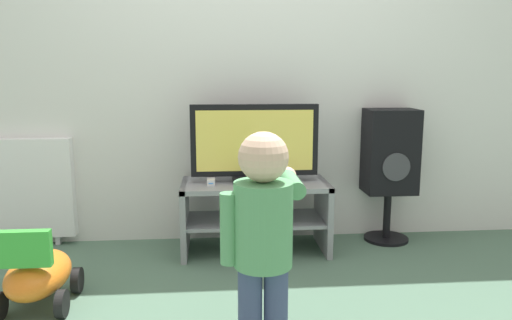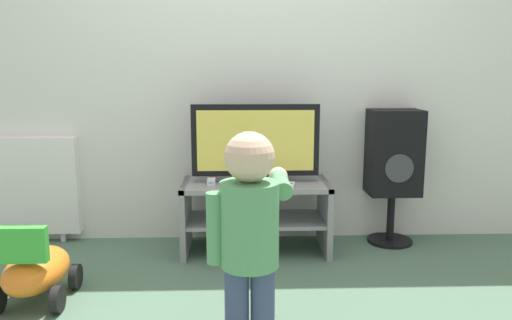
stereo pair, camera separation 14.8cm
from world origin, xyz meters
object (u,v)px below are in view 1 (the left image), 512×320
Objects in this scene: remote_secondary at (279,185)px; remote_primary at (292,185)px; ride_on_toy at (38,274)px; speaker_tower at (390,156)px; radiator at (10,189)px; child at (264,225)px; game_console at (211,180)px; television at (255,144)px.

remote_primary is at bearing -7.23° from remote_secondary.
speaker_tower is at bearing 21.64° from ride_on_toy.
speaker_tower reaches higher than radiator.
game_console is at bearing 100.53° from child.
remote_primary is 0.16× the size of radiator.
remote_primary is at bearing 21.83° from ride_on_toy.
child reaches higher than speaker_tower.
radiator is at bearing 177.62° from speaker_tower.
game_console is at bearing -10.32° from radiator.
remote_primary is at bearing -38.97° from television.
speaker_tower is at bearing 53.02° from child.
television reaches higher than game_console.
television is at bearing 141.03° from remote_primary.
remote_primary and remote_secondary have the same top height.
remote_primary is 0.77m from speaker_tower.
television reaches higher than child.
remote_primary is 1.47m from ride_on_toy.
game_console is at bearing -173.59° from television.
remote_secondary is 0.84m from speaker_tower.
remote_primary is (0.21, -0.17, -0.23)m from television.
television is at bearing 6.41° from game_console.
remote_primary is (0.49, -0.14, -0.01)m from game_console.
remote_primary is 1.00× the size of remote_secondary.
television is at bearing 32.13° from ride_on_toy.
speaker_tower reaches higher than ride_on_toy.
child is at bearing -100.77° from remote_secondary.
remote_secondary is at bearing 172.77° from remote_primary.
ride_on_toy is at bearing -141.46° from game_console.
game_console is at bearing 38.54° from ride_on_toy.
radiator is at bearing 168.12° from remote_primary.
ride_on_toy is 0.60× the size of radiator.
ride_on_toy is at bearing -147.87° from television.
game_console is 0.43m from remote_secondary.
child is 1.14× the size of radiator.
remote_secondary is (0.14, -0.16, -0.23)m from television.
ride_on_toy is at bearing 155.34° from child.
remote_primary is 1.07m from child.
game_console is 1.34m from radiator.
remote_primary reaches higher than ride_on_toy.
child is at bearing -24.66° from ride_on_toy.
television is at bearing -7.45° from radiator.
child reaches higher than ride_on_toy.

